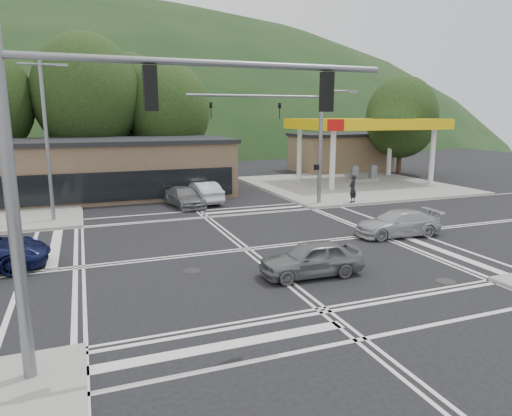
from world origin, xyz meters
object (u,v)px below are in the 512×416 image
object	(u,v)px
car_silver_east	(397,223)
pedestrian	(353,189)
car_queue_a	(203,192)
car_grey_center	(311,258)
car_queue_b	(194,180)
car_northbound	(184,197)

from	to	relation	value
car_silver_east	pedestrian	distance (m)	8.31
car_queue_a	pedestrian	distance (m)	10.40
car_grey_center	car_queue_b	xyz separation A→B (m)	(0.72, 22.20, 0.05)
car_grey_center	car_northbound	bearing A→B (deg)	-171.53
car_grey_center	car_queue_a	world-z (taller)	car_queue_a
car_grey_center	car_queue_a	distance (m)	16.04
car_grey_center	pedestrian	xyz separation A→B (m)	(9.29, 11.65, 0.43)
car_queue_a	car_queue_b	distance (m)	6.22
car_queue_a	car_northbound	distance (m)	1.73
car_silver_east	car_queue_a	xyz separation A→B (m)	(-7.00, 12.32, 0.10)
car_grey_center	car_silver_east	distance (m)	7.81
car_queue_a	pedestrian	world-z (taller)	pedestrian
pedestrian	car_queue_b	bearing A→B (deg)	-80.76
car_grey_center	car_queue_a	size ratio (longest dim) A/B	0.88
car_grey_center	car_queue_b	bearing A→B (deg)	-179.51
car_queue_b	pedestrian	xyz separation A→B (m)	(8.57, -10.55, 0.38)
car_grey_center	car_queue_b	size ratio (longest dim) A/B	0.93
car_silver_east	car_queue_b	xyz separation A→B (m)	(-6.15, 18.48, 0.08)
car_silver_east	pedestrian	size ratio (longest dim) A/B	2.34
pedestrian	car_queue_a	bearing A→B (deg)	-54.82
car_silver_east	car_queue_a	world-z (taller)	car_queue_a
car_northbound	pedestrian	size ratio (longest dim) A/B	2.31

